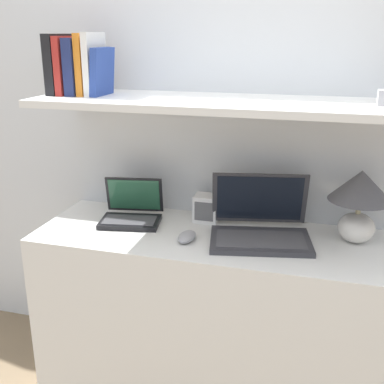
# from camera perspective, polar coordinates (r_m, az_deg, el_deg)

# --- Properties ---
(wall_back) EXTENTS (6.00, 0.05, 2.40)m
(wall_back) POSITION_cam_1_polar(r_m,az_deg,el_deg) (2.12, 4.35, 9.55)
(wall_back) COLOR silver
(wall_back) RESTS_ON ground_plane
(desk) EXTENTS (1.42, 0.50, 0.75)m
(desk) POSITION_cam_1_polar(r_m,az_deg,el_deg) (2.12, 2.01, -14.45)
(desk) COLOR white
(desk) RESTS_ON ground_plane
(back_riser) EXTENTS (1.42, 0.04, 1.25)m
(back_riser) POSITION_cam_1_polar(r_m,az_deg,el_deg) (2.24, 3.76, -5.31)
(back_riser) COLOR silver
(back_riser) RESTS_ON ground_plane
(shelf) EXTENTS (1.42, 0.45, 0.03)m
(shelf) POSITION_cam_1_polar(r_m,az_deg,el_deg) (1.87, 2.81, 10.48)
(shelf) COLOR white
(shelf) RESTS_ON back_riser
(table_lamp) EXTENTS (0.24, 0.24, 0.29)m
(table_lamp) POSITION_cam_1_polar(r_m,az_deg,el_deg) (1.93, 19.26, -0.52)
(table_lamp) COLOR white
(table_lamp) RESTS_ON desk
(laptop_large) EXTENTS (0.44, 0.38, 0.24)m
(laptop_large) POSITION_cam_1_polar(r_m,az_deg,el_deg) (1.92, 8.07, -4.05)
(laptop_large) COLOR #333338
(laptop_large) RESTS_ON desk
(laptop_small) EXTENTS (0.28, 0.25, 0.18)m
(laptop_small) POSITION_cam_1_polar(r_m,az_deg,el_deg) (2.09, -7.18, -2.42)
(laptop_small) COLOR black
(laptop_small) RESTS_ON desk
(computer_mouse) EXTENTS (0.07, 0.12, 0.03)m
(computer_mouse) POSITION_cam_1_polar(r_m,az_deg,el_deg) (1.89, -0.60, -5.32)
(computer_mouse) COLOR #99999E
(computer_mouse) RESTS_ON desk
(router_box) EXTENTS (0.10, 0.09, 0.12)m
(router_box) POSITION_cam_1_polar(r_m,az_deg,el_deg) (2.07, 1.71, -1.93)
(router_box) COLOR white
(router_box) RESTS_ON desk
(book_black) EXTENTS (0.04, 0.18, 0.24)m
(book_black) POSITION_cam_1_polar(r_m,az_deg,el_deg) (2.10, -15.48, 14.38)
(book_black) COLOR black
(book_black) RESTS_ON shelf
(book_red) EXTENTS (0.03, 0.18, 0.23)m
(book_red) POSITION_cam_1_polar(r_m,az_deg,el_deg) (2.08, -14.54, 14.31)
(book_red) COLOR #A82823
(book_red) RESTS_ON shelf
(book_navy) EXTENTS (0.04, 0.17, 0.22)m
(book_navy) POSITION_cam_1_polar(r_m,az_deg,el_deg) (2.06, -13.42, 14.26)
(book_navy) COLOR navy
(book_navy) RESTS_ON shelf
(book_orange) EXTENTS (0.03, 0.15, 0.24)m
(book_orange) POSITION_cam_1_polar(r_m,az_deg,el_deg) (2.04, -12.42, 14.54)
(book_orange) COLOR orange
(book_orange) RESTS_ON shelf
(book_white) EXTENTS (0.03, 0.16, 0.24)m
(book_white) POSITION_cam_1_polar(r_m,az_deg,el_deg) (2.02, -11.47, 14.62)
(book_white) COLOR silver
(book_white) RESTS_ON shelf
(book_blue) EXTENTS (0.04, 0.17, 0.19)m
(book_blue) POSITION_cam_1_polar(r_m,az_deg,el_deg) (2.01, -10.60, 13.84)
(book_blue) COLOR #284293
(book_blue) RESTS_ON shelf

